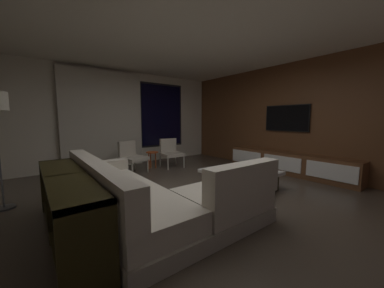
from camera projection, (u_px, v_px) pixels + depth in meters
name	position (u px, v px, depth m)	size (l,w,h in m)	color
floor	(202.00, 200.00, 3.50)	(9.20, 9.20, 0.00)	#473D33
back_wall_with_window	(120.00, 119.00, 6.16)	(6.60, 0.30, 2.70)	beige
media_wall	(299.00, 118.00, 5.20)	(0.12, 7.80, 2.70)	brown
ceiling	(203.00, 27.00, 3.19)	(8.20, 8.20, 0.00)	beige
sectional_couch	(150.00, 199.00, 2.78)	(1.98, 2.50, 0.82)	#A49C8C
coffee_table	(240.00, 179.00, 4.08)	(1.16, 1.16, 0.36)	black
book_stack_on_coffee_table	(230.00, 168.00, 4.08)	(0.29, 0.19, 0.08)	gray
accent_chair_near_window	(171.00, 151.00, 5.97)	(0.60, 0.61, 0.78)	#B2ADA0
accent_chair_by_curtain	(131.00, 155.00, 5.33)	(0.68, 0.69, 0.78)	#B2ADA0
side_stool	(152.00, 155.00, 5.72)	(0.32, 0.32, 0.46)	#BF4C1E
media_console	(288.00, 164.00, 5.19)	(0.46, 3.10, 0.52)	brown
mounted_tv	(286.00, 118.00, 5.33)	(0.05, 1.12, 0.65)	black
console_table_behind_couch	(68.00, 204.00, 2.32)	(0.40, 2.10, 0.74)	black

